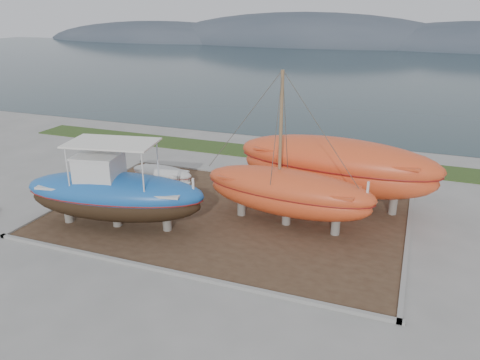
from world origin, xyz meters
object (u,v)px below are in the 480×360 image
at_px(white_dinghy, 162,177).
at_px(orange_bare_hull, 335,173).
at_px(blue_caique, 114,185).
at_px(orange_sailboat, 289,152).

xyz_separation_m(white_dinghy, orange_bare_hull, (10.29, 1.05, 1.21)).
bearing_deg(orange_bare_hull, white_dinghy, -169.30).
distance_m(blue_caique, white_dinghy, 5.94).
height_order(orange_sailboat, orange_bare_hull, orange_sailboat).
bearing_deg(white_dinghy, orange_bare_hull, 10.42).
xyz_separation_m(blue_caique, white_dinghy, (-0.67, 5.68, -1.58)).
bearing_deg(blue_caique, white_dinghy, 86.18).
bearing_deg(orange_sailboat, blue_caique, -152.21).
distance_m(blue_caique, orange_bare_hull, 11.75).
distance_m(blue_caique, orange_sailboat, 8.69).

